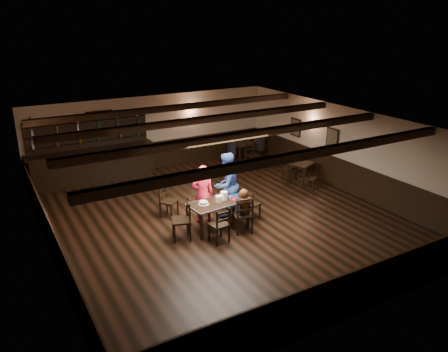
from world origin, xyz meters
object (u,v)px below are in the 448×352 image
chair_near_right (244,213)px  bar_counter (93,161)px  woman_pink (203,194)px  man_blue (226,185)px  cake (203,203)px  dining_table (218,204)px  chair_near_left (221,223)px

chair_near_right → bar_counter: 6.31m
woman_pink → man_blue: bearing=-162.4°
man_blue → cake: bearing=8.9°
chair_near_right → cake: 1.07m
dining_table → woman_pink: woman_pink is taller
dining_table → cake: size_ratio=6.07×
woman_pink → man_blue: man_blue is taller
woman_pink → bar_counter: 5.02m
dining_table → bar_counter: bearing=110.6°
dining_table → man_blue: bearing=44.9°
dining_table → man_blue: size_ratio=0.90×
chair_near_right → woman_pink: 1.31m
dining_table → cake: cake is taller
chair_near_left → bar_counter: bearing=105.2°
woman_pink → bar_counter: bearing=-53.5°
dining_table → cake: bearing=176.4°
dining_table → bar_counter: (-1.97, 5.23, 0.05)m
chair_near_right → cake: (-0.83, 0.64, 0.21)m
bar_counter → dining_table: bearing=-69.4°
chair_near_left → chair_near_right: size_ratio=0.93×
woman_pink → dining_table: bearing=123.5°
bar_counter → chair_near_right: bearing=-67.8°
dining_table → chair_near_left: chair_near_left is taller
chair_near_right → bar_counter: bearing=112.2°
chair_near_left → man_blue: size_ratio=0.50×
cake → woman_pink: bearing=64.2°
dining_table → woman_pink: bearing=108.0°
chair_near_left → bar_counter: bar_counter is taller
woman_pink → bar_counter: (-1.79, 4.69, -0.09)m
chair_near_right → man_blue: (0.16, 1.18, 0.34)m
man_blue → bar_counter: size_ratio=0.44×
dining_table → chair_near_right: 0.75m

